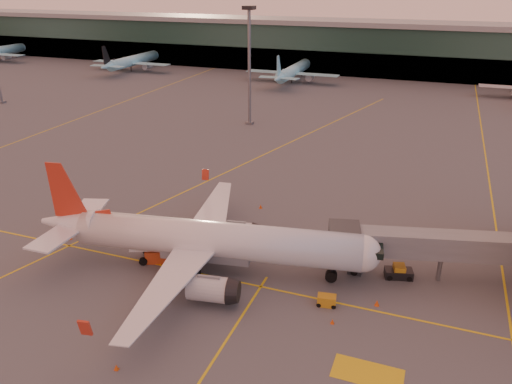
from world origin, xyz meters
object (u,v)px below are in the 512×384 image
(main_airplane, at_px, (205,240))
(gpu_cart, at_px, (327,301))
(pushback_tug, at_px, (399,272))
(catering_truck, at_px, (157,239))

(main_airplane, height_order, gpu_cart, main_airplane)
(main_airplane, xyz_separation_m, gpu_cart, (14.52, -1.78, -3.34))
(gpu_cart, relative_size, pushback_tug, 0.62)
(gpu_cart, height_order, pushback_tug, pushback_tug)
(main_airplane, bearing_deg, gpu_cart, -16.64)
(gpu_cart, bearing_deg, catering_truck, 165.84)
(gpu_cart, xyz_separation_m, pushback_tug, (6.40, 7.95, 0.08))
(gpu_cart, distance_m, pushback_tug, 10.21)
(catering_truck, relative_size, gpu_cart, 3.19)
(catering_truck, height_order, pushback_tug, catering_truck)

